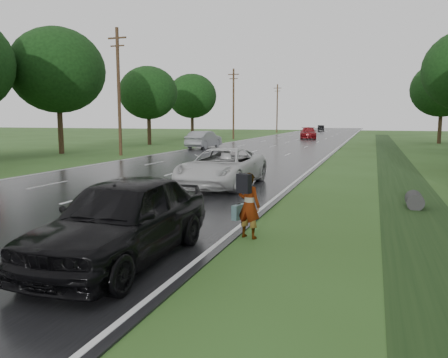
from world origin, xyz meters
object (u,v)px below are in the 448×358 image
Objects in this scene: pedestrian at (248,204)px; white_pickup at (222,167)px; silver_sedan at (204,140)px; dark_sedan at (123,219)px.

white_pickup reaches higher than pedestrian.
white_pickup is at bearing -51.35° from pedestrian.
white_pickup is at bearing 115.91° from silver_sedan.
pedestrian is 3.26m from dark_sedan.
dark_sedan is 34.55m from silver_sedan.
white_pickup is at bearing 96.72° from dark_sedan.
dark_sedan is at bearing 68.65° from pedestrian.
dark_sedan reaches higher than white_pickup.
pedestrian is 0.28× the size of white_pickup.
dark_sedan is at bearing 111.28° from silver_sedan.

